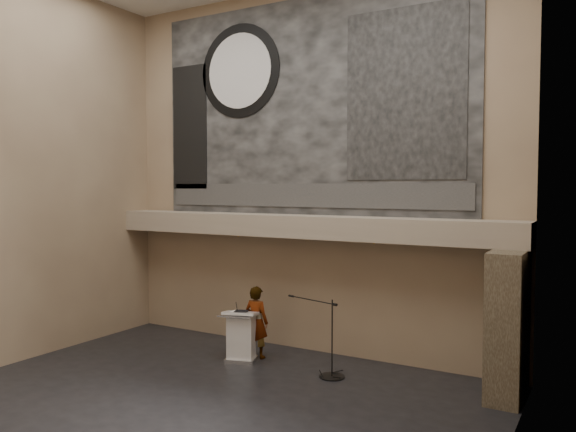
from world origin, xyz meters
The scene contains 19 objects.
floor centered at (0.00, 0.00, 0.00)m, with size 10.00×10.00×0.00m, color black.
wall_back centered at (0.00, 4.00, 4.25)m, with size 10.00×0.02×8.50m, color #7D654F.
wall_left centered at (-5.00, 0.00, 4.25)m, with size 0.02×8.00×8.50m, color #7D654F.
wall_right centered at (5.00, 0.00, 4.25)m, with size 0.02×8.00×8.50m, color #7D654F.
soffit centered at (0.00, 3.60, 2.95)m, with size 10.00×0.80×0.50m, color gray.
sprinkler_left centered at (-1.60, 3.55, 2.67)m, with size 0.04×0.04×0.06m, color #B2893D.
sprinkler_right centered at (1.90, 3.55, 2.67)m, with size 0.04×0.04×0.06m, color #B2893D.
banner centered at (0.00, 3.97, 5.70)m, with size 8.00×0.05×5.00m, color black.
banner_text_strip centered at (0.00, 3.93, 3.65)m, with size 7.76×0.02×0.55m, color #2F2F2F.
banner_clock_rim centered at (-1.80, 3.93, 6.70)m, with size 2.30×2.30×0.02m, color black.
banner_clock_face centered at (-1.80, 3.91, 6.70)m, with size 1.84×1.84×0.02m, color silver.
banner_building_print centered at (2.40, 3.93, 5.80)m, with size 2.60×0.02×3.60m, color black.
banner_brick_print centered at (-3.40, 3.93, 5.40)m, with size 1.10×0.02×3.20m, color black.
stone_pier centered at (4.65, 3.15, 1.35)m, with size 0.60×1.40×2.70m, color #3E3426.
lectern centered at (-0.78, 2.48, 0.55)m, with size 0.85×0.71×1.14m.
binder centered at (-0.75, 2.44, 1.12)m, with size 0.27×0.22×0.04m, color black.
papers centered at (-0.88, 2.47, 1.10)m, with size 0.22×0.30×0.01m, color white.
speaker_person centered at (-0.63, 2.87, 0.81)m, with size 0.59×0.39×1.62m, color silver.
mic_stand centered at (1.37, 2.54, 0.24)m, with size 1.45×0.60×1.58m.
Camera 1 is at (6.24, -7.57, 3.85)m, focal length 35.00 mm.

